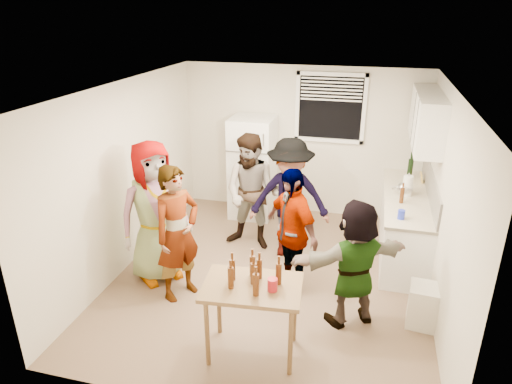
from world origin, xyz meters
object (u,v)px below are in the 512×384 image
(serving_table, at_px, (253,351))
(guest_stripe, at_px, (182,293))
(wine_bottle, at_px, (409,178))
(red_cup, at_px, (272,290))
(beer_bottle_counter, at_px, (401,203))
(guest_grey, at_px, (160,275))
(guest_back_left, at_px, (252,245))
(guest_black, at_px, (289,287))
(trash_bin, at_px, (424,305))
(guest_orange, at_px, (349,320))
(refrigerator, at_px, (253,167))
(blue_cup, at_px, (401,219))
(kettle, at_px, (404,194))
(guest_back_right, at_px, (288,253))
(beer_bottle_table, at_px, (259,278))

(serving_table, distance_m, guest_stripe, 1.38)
(wine_bottle, relative_size, red_cup, 2.37)
(beer_bottle_counter, xyz_separation_m, guest_grey, (-3.05, -1.19, -0.90))
(wine_bottle, relative_size, guest_back_left, 0.18)
(guest_back_left, height_order, guest_black, guest_back_left)
(trash_bin, distance_m, guest_stripe, 2.89)
(guest_stripe, xyz_separation_m, guest_orange, (2.09, 0.00, 0.00))
(wine_bottle, bearing_deg, guest_stripe, -137.71)
(refrigerator, distance_m, beer_bottle_counter, 2.57)
(blue_cup, bearing_deg, wine_bottle, 83.62)
(guest_black, bearing_deg, kettle, 88.02)
(serving_table, xyz_separation_m, guest_grey, (-1.58, 1.09, 0.00))
(guest_grey, bearing_deg, guest_back_right, -15.76)
(beer_bottle_counter, distance_m, trash_bin, 1.54)
(refrigerator, xyz_separation_m, wine_bottle, (2.50, -0.03, 0.05))
(refrigerator, xyz_separation_m, beer_bottle_table, (0.91, -3.17, -0.03))
(beer_bottle_counter, height_order, blue_cup, beer_bottle_counter)
(red_cup, bearing_deg, guest_orange, 47.90)
(blue_cup, distance_m, red_cup, 2.19)
(kettle, distance_m, guest_black, 2.11)
(beer_bottle_table, relative_size, guest_orange, 0.14)
(kettle, bearing_deg, guest_back_right, -165.14)
(blue_cup, xyz_separation_m, red_cup, (-1.24, -1.80, -0.08))
(wine_bottle, xyz_separation_m, guest_back_left, (-2.21, -1.08, -0.90))
(refrigerator, relative_size, beer_bottle_counter, 8.06)
(wine_bottle, xyz_separation_m, serving_table, (-1.62, -3.29, -0.90))
(guest_stripe, bearing_deg, kettle, -25.86)
(kettle, xyz_separation_m, guest_grey, (-3.10, -1.50, -0.90))
(beer_bottle_table, bearing_deg, trash_bin, 24.26)
(kettle, xyz_separation_m, trash_bin, (0.22, -1.68, -0.65))
(trash_bin, relative_size, guest_stripe, 0.29)
(kettle, bearing_deg, beer_bottle_counter, -101.78)
(serving_table, relative_size, guest_black, 0.60)
(refrigerator, height_order, guest_back_left, refrigerator)
(guest_back_right, bearing_deg, kettle, 9.48)
(red_cup, height_order, guest_back_left, red_cup)
(kettle, height_order, guest_back_left, kettle)
(guest_black, bearing_deg, guest_orange, 13.01)
(refrigerator, height_order, blue_cup, refrigerator)
(kettle, xyz_separation_m, guest_black, (-1.37, -1.34, -0.90))
(kettle, distance_m, red_cup, 2.94)
(guest_stripe, height_order, guest_back_left, guest_back_left)
(blue_cup, height_order, guest_grey, blue_cup)
(trash_bin, relative_size, beer_bottle_table, 2.29)
(guest_black, bearing_deg, guest_stripe, -115.98)
(beer_bottle_table, height_order, guest_black, beer_bottle_table)
(beer_bottle_counter, distance_m, guest_grey, 3.40)
(guest_back_left, bearing_deg, guest_orange, -36.05)
(trash_bin, distance_m, guest_orange, 0.84)
(beer_bottle_counter, bearing_deg, guest_orange, -109.11)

